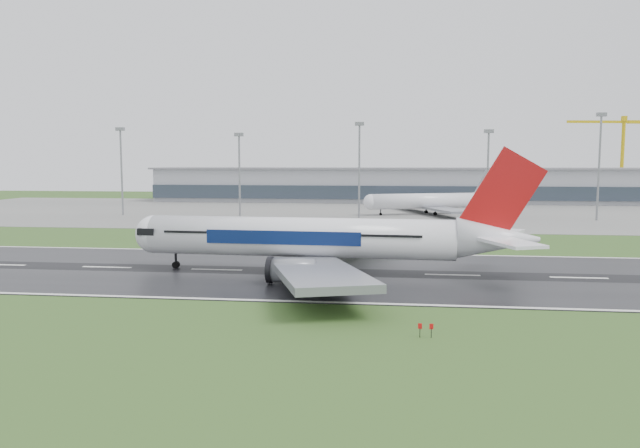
# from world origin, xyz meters

# --- Properties ---
(ground) EXTENTS (520.00, 520.00, 0.00)m
(ground) POSITION_xyz_m (0.00, 0.00, 0.00)
(ground) COLOR #2B4C1B
(ground) RESTS_ON ground
(runway) EXTENTS (400.00, 45.00, 0.10)m
(runway) POSITION_xyz_m (0.00, 0.00, 0.05)
(runway) COLOR black
(runway) RESTS_ON ground
(apron) EXTENTS (400.00, 130.00, 0.08)m
(apron) POSITION_xyz_m (0.00, 125.00, 0.04)
(apron) COLOR slate
(apron) RESTS_ON ground
(terminal) EXTENTS (240.00, 36.00, 15.00)m
(terminal) POSITION_xyz_m (0.00, 185.00, 7.50)
(terminal) COLOR gray
(terminal) RESTS_ON ground
(main_airliner) EXTENTS (70.52, 67.43, 20.03)m
(main_airliner) POSITION_xyz_m (-20.64, -0.54, 10.11)
(main_airliner) COLOR white
(main_airliner) RESTS_ON runway
(parked_airliner) EXTENTS (65.65, 63.61, 15.17)m
(parked_airliner) POSITION_xyz_m (2.76, 116.14, 7.67)
(parked_airliner) COLOR silver
(parked_airliner) RESTS_ON apron
(tower_crane) EXTENTS (39.87, 9.79, 40.03)m
(tower_crane) POSITION_xyz_m (96.20, 200.00, 20.02)
(tower_crane) COLOR gold
(tower_crane) RESTS_ON ground
(floodmast_0) EXTENTS (0.64, 0.64, 29.16)m
(floodmast_0) POSITION_xyz_m (-103.65, 100.00, 14.58)
(floodmast_0) COLOR gray
(floodmast_0) RESTS_ON ground
(floodmast_1) EXTENTS (0.64, 0.64, 27.07)m
(floodmast_1) POSITION_xyz_m (-61.78, 100.00, 13.53)
(floodmast_1) COLOR gray
(floodmast_1) RESTS_ON ground
(floodmast_2) EXTENTS (0.64, 0.64, 30.34)m
(floodmast_2) POSITION_xyz_m (-21.27, 100.00, 15.17)
(floodmast_2) COLOR gray
(floodmast_2) RESTS_ON ground
(floodmast_3) EXTENTS (0.64, 0.64, 27.68)m
(floodmast_3) POSITION_xyz_m (20.06, 100.00, 13.84)
(floodmast_3) COLOR gray
(floodmast_3) RESTS_ON ground
(floodmast_4) EXTENTS (0.64, 0.64, 32.64)m
(floodmast_4) POSITION_xyz_m (54.14, 100.00, 16.32)
(floodmast_4) COLOR gray
(floodmast_4) RESTS_ON ground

